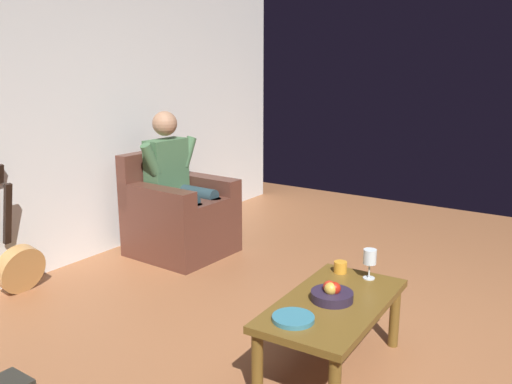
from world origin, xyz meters
name	(u,v)px	position (x,y,z in m)	size (l,w,h in m)	color
ground_plane	(429,377)	(0.00, 0.00, 0.00)	(7.33, 7.33, 0.00)	#955C39
wall_back	(54,116)	(0.00, -3.08, 1.26)	(6.10, 0.06, 2.51)	silver
armchair	(179,217)	(-0.75, -2.47, 0.34)	(0.78, 0.82, 0.91)	#552F24
person_seated	(177,178)	(-0.75, -2.47, 0.69)	(0.66, 0.62, 1.27)	#436A45
coffee_table	(333,312)	(0.24, -0.48, 0.36)	(1.01, 0.55, 0.42)	brown
guitar	(19,264)	(0.56, -2.88, 0.22)	(0.36, 0.27, 0.96)	#BA8549
wine_glass_near	(370,259)	(-0.16, -0.44, 0.55)	(0.08, 0.08, 0.18)	silver
fruit_bowl	(332,294)	(0.24, -0.49, 0.46)	(0.23, 0.23, 0.11)	#281E32
decorative_dish	(293,318)	(0.56, -0.55, 0.43)	(0.21, 0.21, 0.02)	teal
candle_jar	(340,267)	(-0.15, -0.62, 0.45)	(0.08, 0.08, 0.07)	orange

